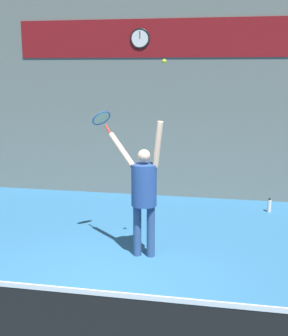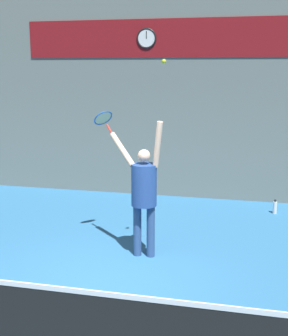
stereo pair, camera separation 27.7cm
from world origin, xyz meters
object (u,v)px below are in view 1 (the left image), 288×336
(tennis_player, at_px, (144,189))
(water_bottle, at_px, (269,206))
(tennis_ball, at_px, (164,61))
(scoreboard_clock, at_px, (140,38))
(tennis_racket, at_px, (102,119))

(tennis_player, xyz_separation_m, water_bottle, (2.13, 2.78, -0.97))
(tennis_ball, distance_m, water_bottle, 4.46)
(scoreboard_clock, bearing_deg, tennis_player, -77.60)
(tennis_racket, height_order, tennis_ball, tennis_ball)
(tennis_racket, relative_size, water_bottle, 1.43)
(tennis_player, xyz_separation_m, tennis_ball, (0.31, -0.06, 1.95))
(tennis_racket, bearing_deg, water_bottle, 37.74)
(scoreboard_clock, xyz_separation_m, tennis_player, (0.79, -3.58, -2.50))
(scoreboard_clock, distance_m, tennis_player, 4.44)
(tennis_racket, height_order, water_bottle, tennis_racket)
(tennis_racket, xyz_separation_m, water_bottle, (2.94, 2.27, -2.00))
(tennis_player, distance_m, tennis_racket, 1.40)
(tennis_player, relative_size, tennis_racket, 5.19)
(tennis_racket, bearing_deg, tennis_player, -32.35)
(scoreboard_clock, xyz_separation_m, tennis_ball, (1.10, -3.64, -0.55))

